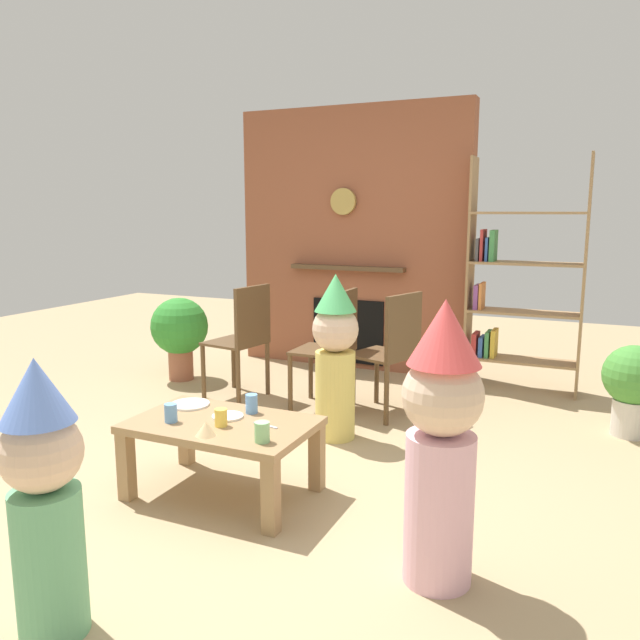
% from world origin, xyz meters
% --- Properties ---
extents(ground_plane, '(12.00, 12.00, 0.00)m').
position_xyz_m(ground_plane, '(0.00, 0.00, 0.00)').
color(ground_plane, tan).
extents(brick_fireplace_feature, '(2.20, 0.28, 2.40)m').
position_xyz_m(brick_fireplace_feature, '(-0.51, 2.60, 1.19)').
color(brick_fireplace_feature, '#935138').
rests_on(brick_fireplace_feature, ground_plane).
extents(bookshelf, '(0.90, 0.28, 1.90)m').
position_xyz_m(bookshelf, '(0.99, 2.40, 0.86)').
color(bookshelf, '#9E7A51').
rests_on(bookshelf, ground_plane).
extents(coffee_table, '(0.93, 0.59, 0.40)m').
position_xyz_m(coffee_table, '(-0.11, -0.25, 0.33)').
color(coffee_table, '#9E7A51').
rests_on(coffee_table, ground_plane).
extents(paper_cup_near_left, '(0.06, 0.06, 0.09)m').
position_xyz_m(paper_cup_near_left, '(-0.07, -0.32, 0.44)').
color(paper_cup_near_left, '#F2CC4C').
rests_on(paper_cup_near_left, coffee_table).
extents(paper_cup_near_right, '(0.06, 0.06, 0.10)m').
position_xyz_m(paper_cup_near_right, '(-0.34, -0.37, 0.45)').
color(paper_cup_near_right, '#669EE0').
rests_on(paper_cup_near_right, coffee_table).
extents(paper_cup_center, '(0.06, 0.06, 0.10)m').
position_xyz_m(paper_cup_center, '(-0.04, -0.08, 0.45)').
color(paper_cup_center, '#669EE0').
rests_on(paper_cup_center, coffee_table).
extents(paper_cup_far_left, '(0.07, 0.07, 0.10)m').
position_xyz_m(paper_cup_far_left, '(0.22, -0.42, 0.45)').
color(paper_cup_far_left, '#8CD18C').
rests_on(paper_cup_far_left, coffee_table).
extents(paper_plate_front, '(0.22, 0.22, 0.01)m').
position_xyz_m(paper_plate_front, '(-0.42, -0.10, 0.41)').
color(paper_plate_front, white).
rests_on(paper_plate_front, coffee_table).
extents(paper_plate_rear, '(0.16, 0.16, 0.01)m').
position_xyz_m(paper_plate_rear, '(-0.11, -0.19, 0.41)').
color(paper_plate_rear, white).
rests_on(paper_plate_rear, coffee_table).
extents(birthday_cake_slice, '(0.10, 0.10, 0.07)m').
position_xyz_m(birthday_cake_slice, '(-0.06, -0.46, 0.44)').
color(birthday_cake_slice, '#EAC68C').
rests_on(birthday_cake_slice, coffee_table).
extents(table_fork, '(0.15, 0.04, 0.01)m').
position_xyz_m(table_fork, '(0.13, -0.22, 0.40)').
color(table_fork, silver).
rests_on(table_fork, coffee_table).
extents(child_with_cone_hat, '(0.28, 0.28, 0.99)m').
position_xyz_m(child_with_cone_hat, '(-0.06, -1.42, 0.53)').
color(child_with_cone_hat, '#66B27F').
rests_on(child_with_cone_hat, ground_plane).
extents(child_in_pink, '(0.32, 0.32, 1.14)m').
position_xyz_m(child_in_pink, '(1.09, -0.55, 0.60)').
color(child_in_pink, '#EAB2C6').
rests_on(child_in_pink, ground_plane).
extents(child_by_the_chairs, '(0.30, 0.30, 1.08)m').
position_xyz_m(child_by_the_chairs, '(0.10, 0.75, 0.57)').
color(child_by_the_chairs, '#E0CC66').
rests_on(child_by_the_chairs, ground_plane).
extents(dining_chair_left, '(0.46, 0.46, 0.90)m').
position_xyz_m(dining_chair_left, '(-0.89, 1.26, 0.51)').
color(dining_chair_left, brown).
rests_on(dining_chair_left, ground_plane).
extents(dining_chair_middle, '(0.40, 0.40, 0.90)m').
position_xyz_m(dining_chair_middle, '(-0.14, 1.29, 0.51)').
color(dining_chair_middle, brown).
rests_on(dining_chair_middle, ground_plane).
extents(dining_chair_right, '(0.51, 0.51, 0.90)m').
position_xyz_m(dining_chair_right, '(0.30, 1.31, 0.51)').
color(dining_chair_right, brown).
rests_on(dining_chair_right, ground_plane).
extents(potted_plant_tall, '(0.39, 0.39, 0.61)m').
position_xyz_m(potted_plant_tall, '(1.86, 1.59, 0.36)').
color(potted_plant_tall, beige).
rests_on(potted_plant_tall, ground_plane).
extents(potted_plant_short, '(0.50, 0.50, 0.73)m').
position_xyz_m(potted_plant_short, '(-1.69, 1.51, 0.45)').
color(potted_plant_short, '#9E5B42').
rests_on(potted_plant_short, ground_plane).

